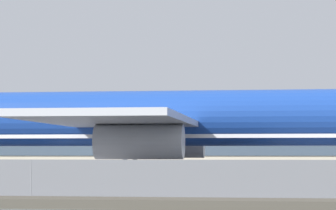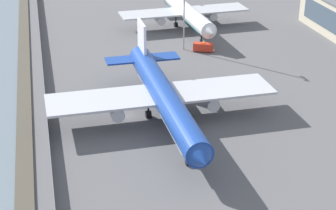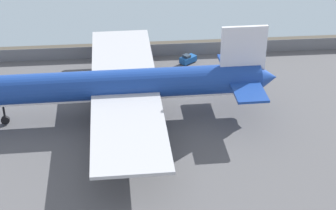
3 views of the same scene
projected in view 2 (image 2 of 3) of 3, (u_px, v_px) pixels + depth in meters
ground_plane at (128, 116)px, 114.02m from camera, size 500.00×500.00×0.00m
shoreline_seawall at (24, 125)px, 109.67m from camera, size 320.00×3.00×0.50m
perimeter_fence at (47, 118)px, 110.18m from camera, size 280.00×0.10×2.47m
cargo_jet_blue at (163, 96)px, 109.43m from camera, size 52.83×45.33×14.77m
passenger_jet_white_teal at (185, 11)px, 165.96m from camera, size 45.38×38.77×13.55m
baggage_tug at (63, 99)px, 119.69m from camera, size 3.51×3.22×1.80m
ops_van at (203, 47)px, 148.83m from camera, size 3.91×5.61×2.48m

